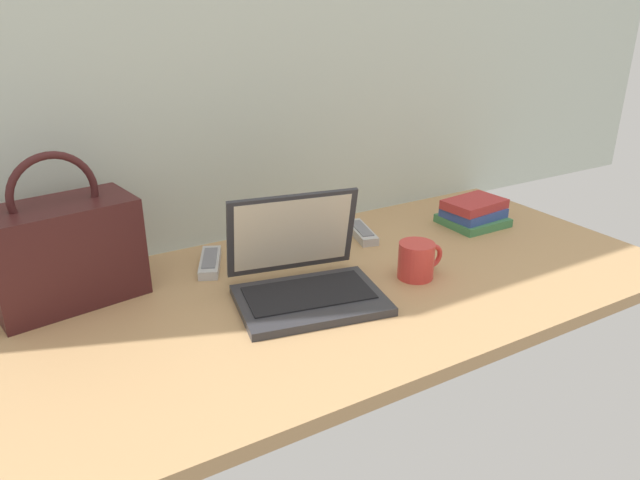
{
  "coord_description": "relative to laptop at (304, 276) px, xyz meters",
  "views": [
    {
      "loc": [
        -0.65,
        -1.02,
        0.64
      ],
      "look_at": [
        -0.05,
        0.0,
        0.15
      ],
      "focal_mm": 32.82,
      "sensor_mm": 36.0,
      "label": 1
    }
  ],
  "objects": [
    {
      "name": "handbag",
      "position": [
        -0.45,
        0.24,
        0.07
      ],
      "size": [
        0.32,
        0.21,
        0.33
      ],
      "color": "#3F1919",
      "rests_on": "desk"
    },
    {
      "name": "remote_control_far",
      "position": [
        -0.13,
        0.25,
        -0.03
      ],
      "size": [
        0.11,
        0.16,
        0.02
      ],
      "color": "#B7B7B7",
      "rests_on": "desk"
    },
    {
      "name": "desk",
      "position": [
        0.1,
        0.01,
        -0.06
      ],
      "size": [
        1.6,
        0.76,
        0.03
      ],
      "color": "tan",
      "rests_on": "ground"
    },
    {
      "name": "remote_control_near",
      "position": [
        0.3,
        0.22,
        -0.03
      ],
      "size": [
        0.09,
        0.17,
        0.02
      ],
      "color": "#B7B7B7",
      "rests_on": "desk"
    },
    {
      "name": "coffee_mug",
      "position": [
        0.27,
        -0.06,
        -0.0
      ],
      "size": [
        0.12,
        0.08,
        0.09
      ],
      "color": "red",
      "rests_on": "desk"
    },
    {
      "name": "book_stack",
      "position": [
        0.64,
        0.13,
        -0.01
      ],
      "size": [
        0.18,
        0.15,
        0.08
      ],
      "color": "#3F7F4C",
      "rests_on": "desk"
    },
    {
      "name": "laptop",
      "position": [
        0.0,
        0.0,
        0.0
      ],
      "size": [
        0.35,
        0.33,
        0.21
      ],
      "color": "#2D2D33",
      "rests_on": "desk"
    }
  ]
}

